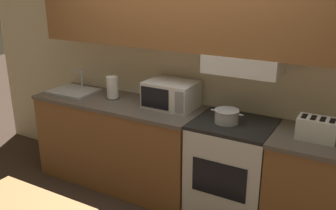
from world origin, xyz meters
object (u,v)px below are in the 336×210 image
object	(u,v)px
sink_basin	(73,91)
paper_towel_roll	(112,88)
cooking_pot	(227,116)
microwave	(172,94)
stove_range	(231,170)
toaster	(317,129)

from	to	relation	value
sink_basin	paper_towel_roll	distance (m)	0.52
cooking_pot	paper_towel_roll	world-z (taller)	paper_towel_roll
paper_towel_roll	microwave	bearing A→B (deg)	5.52
stove_range	sink_basin	distance (m)	1.92
toaster	paper_towel_roll	distance (m)	2.02
sink_basin	cooking_pot	bearing A→B (deg)	-0.89
microwave	sink_basin	distance (m)	1.19
microwave	paper_towel_roll	xyz separation A→B (m)	(-0.66, -0.06, -0.01)
microwave	toaster	bearing A→B (deg)	-5.12
sink_basin	paper_towel_roll	bearing A→B (deg)	4.28
cooking_pot	sink_basin	bearing A→B (deg)	179.11
cooking_pot	paper_towel_roll	xyz separation A→B (m)	(-1.28, 0.07, 0.05)
cooking_pot	sink_basin	distance (m)	1.80
stove_range	paper_towel_roll	world-z (taller)	paper_towel_roll
sink_basin	stove_range	bearing A→B (deg)	0.20
toaster	sink_basin	xyz separation A→B (m)	(-2.53, 0.02, -0.07)
toaster	cooking_pot	bearing A→B (deg)	-179.27
microwave	paper_towel_roll	bearing A→B (deg)	-174.48
stove_range	paper_towel_roll	distance (m)	1.46
microwave	cooking_pot	bearing A→B (deg)	-11.90
paper_towel_roll	stove_range	bearing A→B (deg)	-1.37
sink_basin	paper_towel_roll	world-z (taller)	sink_basin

